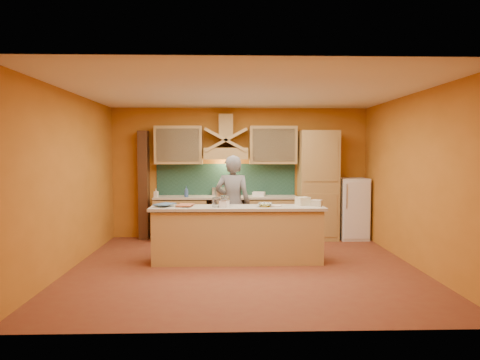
{
  "coord_description": "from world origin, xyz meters",
  "views": [
    {
      "loc": [
        -0.26,
        -6.78,
        1.84
      ],
      "look_at": [
        -0.04,
        0.9,
        1.35
      ],
      "focal_mm": 32.0,
      "sensor_mm": 36.0,
      "label": 1
    }
  ],
  "objects_px": {
    "kitchen_scale": "(224,204)",
    "fridge": "(353,209)",
    "stove": "(226,218)",
    "mixing_bowl": "(265,205)",
    "person": "(233,204)"
  },
  "relations": [
    {
      "from": "stove",
      "to": "kitchen_scale",
      "type": "bearing_deg",
      "value": -90.55
    },
    {
      "from": "kitchen_scale",
      "to": "mixing_bowl",
      "type": "xyz_separation_m",
      "value": [
        0.67,
        0.06,
        -0.02
      ]
    },
    {
      "from": "fridge",
      "to": "kitchen_scale",
      "type": "height_order",
      "value": "fridge"
    },
    {
      "from": "stove",
      "to": "person",
      "type": "height_order",
      "value": "person"
    },
    {
      "from": "stove",
      "to": "fridge",
      "type": "bearing_deg",
      "value": 0.0
    },
    {
      "from": "stove",
      "to": "kitchen_scale",
      "type": "distance_m",
      "value": 2.07
    },
    {
      "from": "person",
      "to": "kitchen_scale",
      "type": "xyz_separation_m",
      "value": [
        -0.15,
        -0.81,
        0.1
      ]
    },
    {
      "from": "stove",
      "to": "kitchen_scale",
      "type": "height_order",
      "value": "kitchen_scale"
    },
    {
      "from": "fridge",
      "to": "mixing_bowl",
      "type": "xyz_separation_m",
      "value": [
        -2.05,
        -1.94,
        0.33
      ]
    },
    {
      "from": "kitchen_scale",
      "to": "fridge",
      "type": "bearing_deg",
      "value": 58.51
    },
    {
      "from": "fridge",
      "to": "person",
      "type": "distance_m",
      "value": 2.84
    },
    {
      "from": "fridge",
      "to": "stove",
      "type": "bearing_deg",
      "value": 180.0
    },
    {
      "from": "stove",
      "to": "mixing_bowl",
      "type": "relative_size",
      "value": 3.64
    },
    {
      "from": "fridge",
      "to": "mixing_bowl",
      "type": "bearing_deg",
      "value": -136.51
    },
    {
      "from": "kitchen_scale",
      "to": "stove",
      "type": "bearing_deg",
      "value": 111.66
    }
  ]
}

